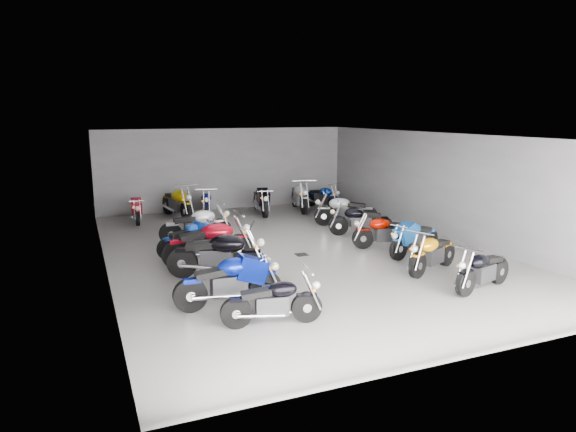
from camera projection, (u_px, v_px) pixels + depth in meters
name	position (u px, v px, depth m)	size (l,w,h in m)	color
ground	(294.00, 250.00, 14.42)	(14.00, 14.00, 0.00)	gray
wall_back	(226.00, 169.00, 20.45)	(10.00, 0.10, 3.20)	gray
wall_left	(102.00, 207.00, 12.24)	(0.10, 14.00, 3.20)	gray
wall_right	(442.00, 185.00, 15.97)	(0.10, 14.00, 3.20)	gray
ceiling	(295.00, 135.00, 13.78)	(10.00, 14.00, 0.04)	black
drain_grate	(302.00, 255.00, 13.96)	(0.32, 0.32, 0.01)	black
motorcycle_left_a	(273.00, 301.00, 9.27)	(1.87, 0.49, 0.82)	black
motorcycle_left_b	(230.00, 281.00, 10.14)	(2.19, 0.44, 0.96)	black
motorcycle_left_c	(218.00, 255.00, 11.91)	(2.18, 1.11, 1.02)	black
motorcycle_left_d	(209.00, 243.00, 12.99)	(2.34, 0.46, 1.03)	black
motorcycle_left_e	(191.00, 239.00, 13.86)	(1.86, 0.68, 0.84)	black
motorcycle_left_f	(197.00, 225.00, 15.21)	(2.16, 0.42, 0.95)	black
motorcycle_right_a	(483.00, 270.00, 11.11)	(1.87, 0.65, 0.84)	black
motorcycle_right_b	(432.00, 253.00, 12.37)	(1.90, 0.91, 0.88)	black
motorcycle_right_c	(414.00, 238.00, 13.80)	(1.96, 0.79, 0.89)	black
motorcycle_right_d	(386.00, 232.00, 14.58)	(1.95, 0.67, 0.88)	black
motorcycle_right_e	(360.00, 220.00, 16.06)	(1.89, 0.97, 0.89)	black
motorcycle_right_f	(345.00, 211.00, 17.46)	(2.05, 1.03, 0.96)	black
motorcycle_back_a	(136.00, 209.00, 18.07)	(0.40, 1.93, 0.85)	black
motorcycle_back_b	(177.00, 202.00, 18.79)	(0.72, 2.36, 1.05)	black
motorcycle_back_c	(206.00, 203.00, 19.11)	(0.62, 2.02, 0.90)	black
motorcycle_back_d	(261.00, 200.00, 19.48)	(0.53, 2.21, 0.97)	black
motorcycle_back_e	(300.00, 196.00, 20.15)	(0.68, 2.36, 1.05)	black
motorcycle_back_f	(322.00, 197.00, 20.56)	(0.72, 1.96, 0.88)	black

